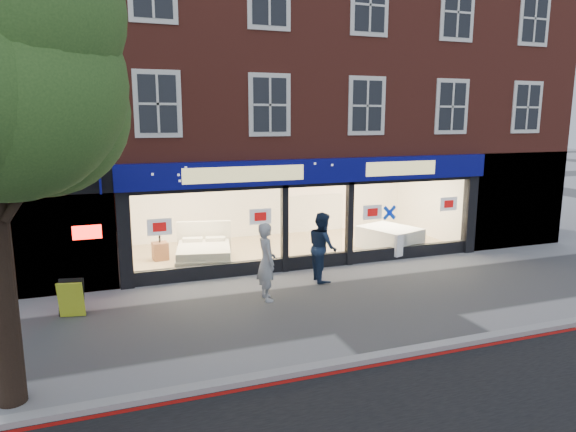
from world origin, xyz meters
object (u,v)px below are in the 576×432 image
pedestrian_grey (267,262)px  pedestrian_blue (322,247)px  a_board (71,298)px  mattress_stack (389,238)px  display_bed (204,253)px  sofa (397,236)px

pedestrian_grey → pedestrian_blue: (1.92, 0.96, -0.01)m
a_board → pedestrian_blue: size_ratio=0.45×
a_board → pedestrian_grey: size_ratio=0.44×
a_board → pedestrian_grey: 4.56m
mattress_stack → display_bed: bearing=177.0°
mattress_stack → pedestrian_grey: size_ratio=1.14×
display_bed → pedestrian_blue: 3.79m
sofa → a_board: 10.97m
sofa → pedestrian_blue: pedestrian_blue is taller
display_bed → pedestrian_blue: pedestrian_blue is taller
mattress_stack → pedestrian_blue: pedestrian_blue is taller
pedestrian_grey → pedestrian_blue: bearing=-63.1°
pedestrian_grey → pedestrian_blue: pedestrian_grey is taller
display_bed → sofa: display_bed is taller
sofa → a_board: (-10.48, -3.24, 0.07)m
display_bed → a_board: display_bed is taller
display_bed → pedestrian_blue: (2.84, -2.46, 0.54)m
pedestrian_grey → pedestrian_blue: size_ratio=1.01×
display_bed → a_board: 4.67m
a_board → pedestrian_blue: pedestrian_blue is taller
a_board → pedestrian_blue: 6.47m
display_bed → pedestrian_grey: pedestrian_grey is taller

